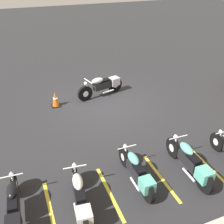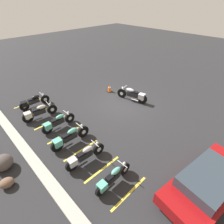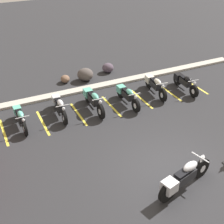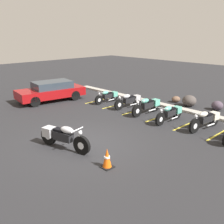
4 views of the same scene
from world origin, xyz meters
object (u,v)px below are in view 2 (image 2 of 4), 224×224
(parked_bike_4, at_px, (38,112))
(parked_bike_5, at_px, (33,102))
(traffic_cone, at_px, (110,88))
(parked_bike_0, at_px, (112,178))
(landscape_rock_2, at_px, (7,183))
(landscape_rock_1, at_px, (3,163))
(parked_bike_3, at_px, (57,122))
(parked_bike_2, at_px, (69,137))
(car_red, at_px, (208,183))
(motorcycle_silver_featured, at_px, (133,95))
(parked_bike_1, at_px, (84,156))

(parked_bike_4, relative_size, parked_bike_5, 1.05)
(traffic_cone, bearing_deg, parked_bike_0, 136.96)
(landscape_rock_2, bearing_deg, traffic_cone, -70.41)
(parked_bike_0, xyz_separation_m, landscape_rock_2, (3.03, 3.20, -0.22))
(parked_bike_5, distance_m, landscape_rock_1, 5.33)
(parked_bike_0, xyz_separation_m, parked_bike_3, (4.97, -0.30, 0.04))
(parked_bike_2, distance_m, landscape_rock_2, 3.27)
(parked_bike_0, height_order, car_red, car_red)
(motorcycle_silver_featured, height_order, landscape_rock_2, motorcycle_silver_featured)
(landscape_rock_2, relative_size, traffic_cone, 0.82)
(parked_bike_5, relative_size, landscape_rock_2, 3.76)
(motorcycle_silver_featured, bearing_deg, parked_bike_1, 95.14)
(parked_bike_4, relative_size, car_red, 0.50)
(motorcycle_silver_featured, xyz_separation_m, parked_bike_2, (-0.60, 6.03, -0.03))
(motorcycle_silver_featured, xyz_separation_m, traffic_cone, (2.32, 0.25, -0.18))
(parked_bike_2, bearing_deg, car_red, -68.27)
(parked_bike_1, height_order, parked_bike_3, parked_bike_3)
(parked_bike_3, bearing_deg, parked_bike_2, -98.90)
(parked_bike_4, height_order, car_red, car_red)
(car_red, bearing_deg, landscape_rock_1, 135.26)
(parked_bike_0, relative_size, traffic_cone, 2.89)
(motorcycle_silver_featured, height_order, parked_bike_5, motorcycle_silver_featured)
(parked_bike_5, height_order, car_red, car_red)
(parked_bike_0, bearing_deg, parked_bike_3, 85.79)
(motorcycle_silver_featured, distance_m, parked_bike_5, 7.24)
(motorcycle_silver_featured, bearing_deg, car_red, 137.84)
(parked_bike_3, height_order, landscape_rock_2, parked_bike_3)
(car_red, bearing_deg, parked_bike_4, 112.08)
(parked_bike_4, xyz_separation_m, car_red, (-9.63, -2.47, 0.21))
(parked_bike_2, relative_size, parked_bike_4, 1.02)
(parked_bike_5, xyz_separation_m, landscape_rock_1, (-4.19, 3.28, -0.10))
(parked_bike_5, bearing_deg, landscape_rock_1, -124.92)
(parked_bike_4, distance_m, landscape_rock_1, 3.93)
(motorcycle_silver_featured, distance_m, landscape_rock_2, 9.33)
(parked_bike_3, xyz_separation_m, landscape_rock_1, (-0.85, 3.26, -0.11))
(parked_bike_4, distance_m, traffic_cone, 5.89)
(parked_bike_0, xyz_separation_m, traffic_cone, (6.25, -5.83, -0.09))
(parked_bike_0, height_order, parked_bike_4, parked_bike_4)
(motorcycle_silver_featured, relative_size, parked_bike_5, 1.12)
(motorcycle_silver_featured, height_order, parked_bike_0, motorcycle_silver_featured)
(parked_bike_0, height_order, parked_bike_5, parked_bike_5)
(car_red, relative_size, landscape_rock_1, 5.13)
(motorcycle_silver_featured, distance_m, parked_bike_2, 6.06)
(parked_bike_2, distance_m, car_red, 6.67)
(parked_bike_4, bearing_deg, parked_bike_2, -82.26)
(landscape_rock_2, bearing_deg, parked_bike_2, -84.87)
(car_red, bearing_deg, motorcycle_silver_featured, 69.57)
(parked_bike_2, bearing_deg, landscape_rock_1, 166.01)
(parked_bike_0, bearing_deg, traffic_cone, 46.16)
(parked_bike_1, height_order, parked_bike_2, parked_bike_2)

